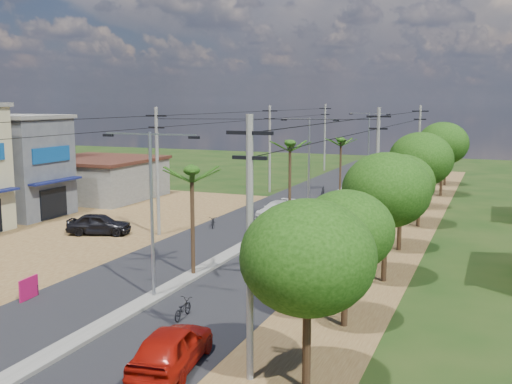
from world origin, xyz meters
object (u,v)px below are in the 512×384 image
car_silver_mid (347,222)px  car_parked_dark (99,224)px  moto_rider_east (183,310)px  car_red_near (172,348)px  car_white_far (277,210)px  roadside_sign (29,289)px

car_silver_mid → car_parked_dark: size_ratio=0.87×
moto_rider_east → car_red_near: bearing=109.9°
car_silver_mid → car_parked_dark: bearing=6.8°
car_white_far → roadside_sign: car_white_far is taller
car_silver_mid → roadside_sign: size_ratio=2.97×
moto_rider_east → roadside_sign: 8.07m
car_red_near → car_parked_dark: car_red_near is taller
car_silver_mid → car_parked_dark: car_parked_dark is taller
car_red_near → car_silver_mid: bearing=-99.1°
roadside_sign → moto_rider_east: bearing=-0.9°
car_red_near → moto_rider_east: bearing=-73.5°
moto_rider_east → roadside_sign: bearing=-1.1°
car_silver_mid → moto_rider_east: car_silver_mid is taller
car_white_far → roadside_sign: bearing=-87.6°
car_silver_mid → roadside_sign: bearing=43.9°
car_silver_mid → car_parked_dark: 17.83m
car_white_far → car_parked_dark: size_ratio=1.00×
car_red_near → roadside_sign: bearing=-29.9°
car_red_near → moto_rider_east: car_red_near is taller
moto_rider_east → roadside_sign: roadside_sign is taller
car_parked_dark → roadside_sign: (5.52, -12.88, -0.22)m
car_white_far → moto_rider_east: bearing=-67.9°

